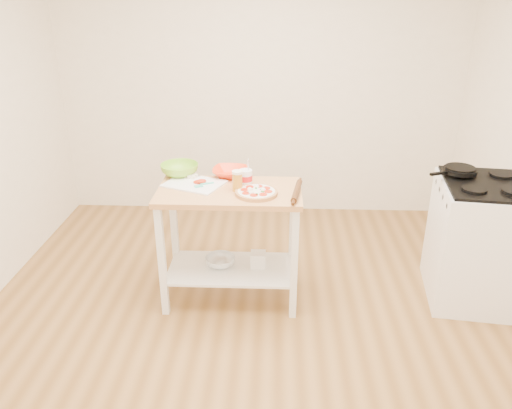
{
  "coord_description": "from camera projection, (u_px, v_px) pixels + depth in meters",
  "views": [
    {
      "loc": [
        0.17,
        -2.72,
        2.23
      ],
      "look_at": [
        0.04,
        0.5,
        0.81
      ],
      "focal_mm": 35.0,
      "sensor_mm": 36.0,
      "label": 1
    }
  ],
  "objects": [
    {
      "name": "room_shell",
      "position": [
        246.0,
        153.0,
        2.85
      ],
      "size": [
        4.04,
        4.54,
        2.74
      ],
      "color": "olive",
      "rests_on": "ground"
    },
    {
      "name": "prep_island",
      "position": [
        230.0,
        223.0,
        3.64
      ],
      "size": [
        1.02,
        0.56,
        0.9
      ],
      "rotation": [
        0.0,
        0.0,
        0.0
      ],
      "color": "tan",
      "rests_on": "ground"
    },
    {
      "name": "gas_stove",
      "position": [
        477.0,
        241.0,
        3.73
      ],
      "size": [
        0.7,
        0.79,
        1.11
      ],
      "rotation": [
        0.0,
        0.0,
        -0.13
      ],
      "color": "white",
      "rests_on": "ground"
    },
    {
      "name": "skillet",
      "position": [
        459.0,
        170.0,
        3.68
      ],
      "size": [
        0.37,
        0.24,
        0.03
      ],
      "rotation": [
        0.0,
        0.0,
        0.39
      ],
      "color": "black",
      "rests_on": "gas_stove"
    },
    {
      "name": "pizza",
      "position": [
        256.0,
        192.0,
        3.45
      ],
      "size": [
        0.3,
        0.3,
        0.05
      ],
      "rotation": [
        0.0,
        0.0,
        -0.42
      ],
      "color": "tan",
      "rests_on": "prep_island"
    },
    {
      "name": "cutting_board",
      "position": [
        194.0,
        183.0,
        3.63
      ],
      "size": [
        0.48,
        0.43,
        0.04
      ],
      "rotation": [
        0.0,
        0.0,
        -0.4
      ],
      "color": "white",
      "rests_on": "prep_island"
    },
    {
      "name": "spatula",
      "position": [
        203.0,
        185.0,
        3.58
      ],
      "size": [
        0.14,
        0.11,
        0.01
      ],
      "rotation": [
        0.0,
        0.0,
        0.43
      ],
      "color": "#3DC6A4",
      "rests_on": "cutting_board"
    },
    {
      "name": "knife",
      "position": [
        179.0,
        174.0,
        3.78
      ],
      "size": [
        0.27,
        0.08,
        0.01
      ],
      "rotation": [
        0.0,
        0.0,
        -0.26
      ],
      "color": "silver",
      "rests_on": "cutting_board"
    },
    {
      "name": "orange_bowl",
      "position": [
        230.0,
        172.0,
        3.77
      ],
      "size": [
        0.28,
        0.28,
        0.06
      ],
      "primitive_type": "imported",
      "rotation": [
        0.0,
        0.0,
        -0.08
      ],
      "color": "#FD4018",
      "rests_on": "prep_island"
    },
    {
      "name": "green_bowl",
      "position": [
        180.0,
        170.0,
        3.79
      ],
      "size": [
        0.33,
        0.33,
        0.09
      ],
      "primitive_type": "imported",
      "rotation": [
        0.0,
        0.0,
        0.15
      ],
      "color": "#80C12C",
      "rests_on": "prep_island"
    },
    {
      "name": "beer_pint",
      "position": [
        237.0,
        181.0,
        3.49
      ],
      "size": [
        0.07,
        0.07,
        0.15
      ],
      "color": "#C28121",
      "rests_on": "prep_island"
    },
    {
      "name": "yogurt_tub",
      "position": [
        246.0,
        178.0,
        3.59
      ],
      "size": [
        0.1,
        0.1,
        0.21
      ],
      "color": "white",
      "rests_on": "prep_island"
    },
    {
      "name": "rolling_pin",
      "position": [
        297.0,
        191.0,
        3.45
      ],
      "size": [
        0.09,
        0.36,
        0.04
      ],
      "primitive_type": "cylinder",
      "rotation": [
        1.57,
        0.0,
        -0.15
      ],
      "color": "#4E2B12",
      "rests_on": "prep_island"
    },
    {
      "name": "shelf_glass_bowl",
      "position": [
        220.0,
        261.0,
        3.81
      ],
      "size": [
        0.25,
        0.25,
        0.07
      ],
      "primitive_type": "imported",
      "rotation": [
        0.0,
        0.0,
        0.08
      ],
      "color": "silver",
      "rests_on": "prep_island"
    },
    {
      "name": "shelf_bin",
      "position": [
        258.0,
        259.0,
        3.79
      ],
      "size": [
        0.11,
        0.11,
        0.11
      ],
      "primitive_type": "cube",
      "rotation": [
        0.0,
        0.0,
        0.0
      ],
      "color": "white",
      "rests_on": "prep_island"
    }
  ]
}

